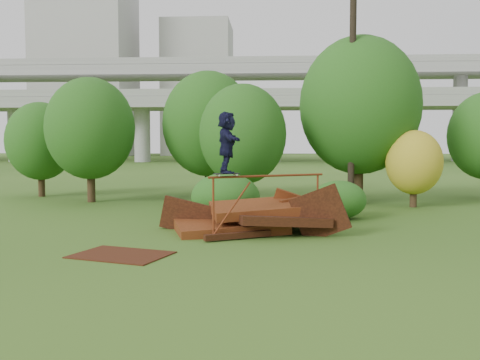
# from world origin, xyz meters

# --- Properties ---
(ground) EXTENTS (240.00, 240.00, 0.00)m
(ground) POSITION_xyz_m (0.00, 0.00, 0.00)
(ground) COLOR #2D5116
(ground) RESTS_ON ground
(scrap_pile) EXTENTS (5.77, 3.15, 1.88)m
(scrap_pile) POSITION_xyz_m (-0.47, 2.46, 0.41)
(scrap_pile) COLOR #4B230D
(scrap_pile) RESTS_ON ground
(grind_rail) EXTENTS (3.26, 1.81, 1.76)m
(grind_rail) POSITION_xyz_m (0.00, 1.96, 1.33)
(grind_rail) COLOR maroon
(grind_rail) RESTS_ON ground
(skateboard) EXTENTS (0.74, 0.52, 0.08)m
(skateboard) POSITION_xyz_m (-1.12, 1.35, 1.82)
(skateboard) COLOR black
(skateboard) RESTS_ON grind_rail
(skater) EXTENTS (0.85, 1.64, 1.69)m
(skater) POSITION_xyz_m (-1.12, 1.35, 2.68)
(skater) COLOR black
(skater) RESTS_ON skateboard
(flat_plate) EXTENTS (2.54, 2.14, 0.03)m
(flat_plate) POSITION_xyz_m (-3.44, -0.99, 0.01)
(flat_plate) COLOR #3D1A0D
(flat_plate) RESTS_ON ground
(tree_0) EXTENTS (3.96, 3.96, 5.59)m
(tree_0) POSITION_xyz_m (-8.03, 10.19, 3.30)
(tree_0) COLOR black
(tree_0) RESTS_ON ground
(tree_1) EXTENTS (4.38, 4.38, 6.10)m
(tree_1) POSITION_xyz_m (-2.96, 12.24, 3.57)
(tree_1) COLOR black
(tree_1) RESTS_ON ground
(tree_2) EXTENTS (3.62, 3.62, 5.11)m
(tree_2) POSITION_xyz_m (-1.12, 8.85, 3.02)
(tree_2) COLOR black
(tree_2) RESTS_ON ground
(tree_3) EXTENTS (5.33, 5.33, 7.39)m
(tree_3) POSITION_xyz_m (3.98, 10.82, 4.32)
(tree_3) COLOR black
(tree_3) RESTS_ON ground
(tree_4) EXTENTS (2.31, 2.31, 3.19)m
(tree_4) POSITION_xyz_m (5.97, 9.15, 1.86)
(tree_4) COLOR black
(tree_4) RESTS_ON ground
(tree_6) EXTENTS (3.35, 3.35, 4.68)m
(tree_6) POSITION_xyz_m (-11.34, 12.49, 2.75)
(tree_6) COLOR black
(tree_6) RESTS_ON ground
(shrub_left) EXTENTS (2.37, 2.19, 1.64)m
(shrub_left) POSITION_xyz_m (-1.48, 4.83, 0.82)
(shrub_left) COLOR #224F15
(shrub_left) RESTS_ON ground
(shrub_right) EXTENTS (1.91, 1.75, 1.35)m
(shrub_right) POSITION_xyz_m (2.47, 5.50, 0.68)
(shrub_right) COLOR #224F15
(shrub_right) RESTS_ON ground
(utility_pole) EXTENTS (1.40, 0.28, 9.53)m
(utility_pole) POSITION_xyz_m (3.44, 9.52, 4.84)
(utility_pole) COLOR black
(utility_pole) RESTS_ON ground
(freeway_overpass) EXTENTS (160.00, 15.00, 13.70)m
(freeway_overpass) POSITION_xyz_m (0.00, 62.92, 10.32)
(freeway_overpass) COLOR gray
(freeway_overpass) RESTS_ON ground
(building_left) EXTENTS (18.00, 16.00, 35.00)m
(building_left) POSITION_xyz_m (-38.00, 95.00, 17.50)
(building_left) COLOR #9E9E99
(building_left) RESTS_ON ground
(building_right) EXTENTS (14.00, 14.00, 28.00)m
(building_right) POSITION_xyz_m (-16.00, 102.00, 14.00)
(building_right) COLOR #9E9E99
(building_right) RESTS_ON ground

